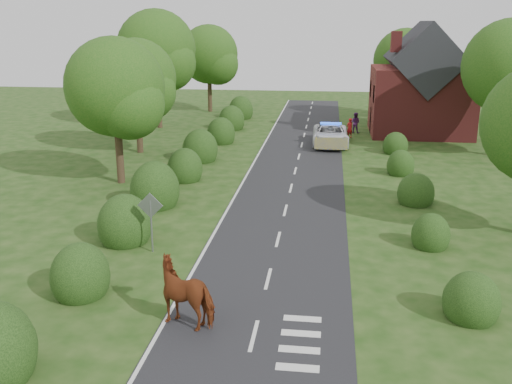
# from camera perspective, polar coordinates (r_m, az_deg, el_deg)

# --- Properties ---
(ground) EXTENTS (120.00, 120.00, 0.00)m
(ground) POSITION_cam_1_polar(r_m,az_deg,el_deg) (21.19, 1.22, -8.71)
(ground) COLOR #1A3F0F
(road) EXTENTS (6.00, 70.00, 0.02)m
(road) POSITION_cam_1_polar(r_m,az_deg,el_deg) (35.29, 3.85, 1.72)
(road) COLOR black
(road) RESTS_ON ground
(road_markings) EXTENTS (4.96, 70.00, 0.01)m
(road_markings) POSITION_cam_1_polar(r_m,az_deg,el_deg) (33.42, 0.88, 0.93)
(road_markings) COLOR white
(road_markings) RESTS_ON road
(hedgerow_left) EXTENTS (2.75, 50.41, 3.00)m
(hedgerow_left) POSITION_cam_1_polar(r_m,az_deg,el_deg) (32.96, -7.88, 1.86)
(hedgerow_left) COLOR black
(hedgerow_left) RESTS_ON ground
(hedgerow_right) EXTENTS (2.10, 45.78, 2.10)m
(hedgerow_right) POSITION_cam_1_polar(r_m,az_deg,el_deg) (31.76, 15.38, 0.47)
(hedgerow_right) COLOR black
(hedgerow_right) RESTS_ON ground
(tree_left_a) EXTENTS (5.74, 5.60, 8.38)m
(tree_left_a) POSITION_cam_1_polar(r_m,az_deg,el_deg) (33.27, -13.59, 9.74)
(tree_left_a) COLOR #332316
(tree_left_a) RESTS_ON ground
(tree_left_b) EXTENTS (5.74, 5.60, 8.07)m
(tree_left_b) POSITION_cam_1_polar(r_m,az_deg,el_deg) (41.30, -11.61, 10.71)
(tree_left_b) COLOR #332316
(tree_left_b) RESTS_ON ground
(tree_left_c) EXTENTS (6.97, 6.80, 10.22)m
(tree_left_c) POSITION_cam_1_polar(r_m,az_deg,el_deg) (51.10, -9.65, 13.56)
(tree_left_c) COLOR #332316
(tree_left_c) RESTS_ON ground
(tree_left_d) EXTENTS (6.15, 6.00, 8.89)m
(tree_left_d) POSITION_cam_1_polar(r_m,az_deg,el_deg) (60.25, -4.50, 13.32)
(tree_left_d) COLOR #332316
(tree_left_d) RESTS_ON ground
(tree_right_c) EXTENTS (6.15, 6.00, 8.58)m
(tree_right_c) POSITION_cam_1_polar(r_m,az_deg,el_deg) (57.47, 14.95, 12.37)
(tree_right_c) COLOR #332316
(tree_right_c) RESTS_ON ground
(road_sign) EXTENTS (1.06, 0.08, 2.53)m
(road_sign) POSITION_cam_1_polar(r_m,az_deg,el_deg) (23.39, -10.49, -2.14)
(road_sign) COLOR gray
(road_sign) RESTS_ON ground
(house) EXTENTS (8.00, 7.40, 9.17)m
(house) POSITION_cam_1_polar(r_m,az_deg,el_deg) (49.89, 16.19, 9.91)
(house) COLOR maroon
(house) RESTS_ON ground
(cow) EXTENTS (2.70, 1.87, 1.74)m
(cow) POSITION_cam_1_polar(r_m,az_deg,el_deg) (18.20, -6.75, -10.28)
(cow) COLOR brown
(cow) RESTS_ON ground
(police_van) EXTENTS (2.76, 5.84, 1.74)m
(police_van) POSITION_cam_1_polar(r_m,az_deg,el_deg) (44.13, 7.45, 5.70)
(police_van) COLOR silver
(police_van) RESTS_ON ground
(pedestrian_red) EXTENTS (0.70, 0.66, 1.61)m
(pedestrian_red) POSITION_cam_1_polar(r_m,az_deg,el_deg) (47.17, 9.34, 6.33)
(pedestrian_red) COLOR red
(pedestrian_red) RESTS_ON ground
(pedestrian_purple) EXTENTS (1.00, 0.88, 1.74)m
(pedestrian_purple) POSITION_cam_1_polar(r_m,az_deg,el_deg) (49.42, 9.88, 6.84)
(pedestrian_purple) COLOR #5C2568
(pedestrian_purple) RESTS_ON ground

